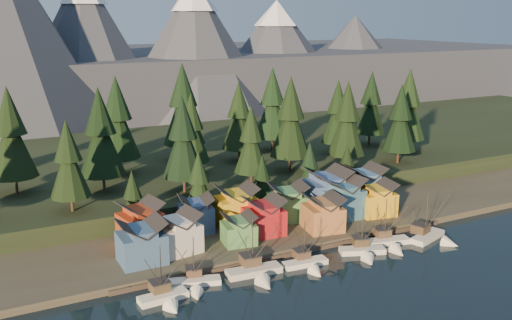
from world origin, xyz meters
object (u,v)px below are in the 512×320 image
house_back_0 (140,221)px  boat_2 (256,265)px  boat_4 (364,246)px  house_front_1 (178,231)px  boat_3 (308,259)px  boat_6 (433,231)px  boat_5 (389,237)px  boat_0 (165,291)px  house_front_0 (141,240)px  house_back_1 (196,213)px  boat_1 (195,278)px

house_back_0 → boat_2: bearing=-66.8°
boat_4 → house_front_1: size_ratio=1.21×
boat_3 → boat_6: (32.71, -1.00, 0.39)m
boat_5 → boat_2: bearing=-167.6°
boat_2 → house_front_1: size_ratio=1.37×
boat_2 → boat_6: 43.94m
boat_2 → house_back_0: boat_2 is taller
boat_0 → house_back_0: 26.07m
boat_3 → boat_6: 32.73m
boat_2 → house_back_0: (-15.93, 23.88, 3.96)m
boat_3 → house_back_0: 37.06m
boat_3 → house_front_0: bearing=158.4°
house_front_1 → house_back_1: size_ratio=1.08×
house_front_0 → house_front_1: size_ratio=0.95×
boat_2 → boat_5: (33.00, 0.08, -0.32)m
boat_0 → boat_5: size_ratio=0.95×
boat_5 → boat_6: boat_6 is taller
house_front_0 → house_front_1: house_front_0 is taller
boat_1 → boat_5: boat_5 is taller
boat_2 → house_back_1: boat_2 is taller
boat_3 → house_back_1: (-13.93, 25.69, 3.94)m
boat_6 → house_back_0: bearing=137.9°
boat_0 → boat_3: (30.32, 0.67, -0.33)m
boat_0 → house_back_1: (16.39, 26.36, 3.60)m
boat_0 → boat_4: 44.25m
boat_2 → boat_0: bearing=-170.1°
boat_3 → house_front_1: 27.48m
boat_6 → house_front_0: bearing=147.2°
boat_1 → house_front_1: size_ratio=1.17×
boat_2 → house_front_1: (-10.50, 15.39, 3.62)m
boat_4 → boat_6: bearing=18.9°
boat_4 → boat_6: size_ratio=0.93×
house_front_1 → house_back_0: house_back_0 is taller
boat_2 → boat_6: (43.89, -2.00, -0.07)m
boat_6 → house_front_1: bearing=143.5°
boat_4 → house_back_0: house_back_0 is taller
house_front_1 → house_back_0: size_ratio=0.96×
house_front_0 → boat_5: bearing=-14.6°
boat_3 → house_back_1: bearing=123.1°
boat_1 → house_back_0: size_ratio=1.12×
boat_5 → house_back_0: bearing=166.3°
boat_3 → house_front_1: house_front_1 is taller
boat_0 → boat_1: boat_0 is taller
boat_6 → house_front_1: (-54.39, 17.39, 3.69)m
boat_5 → house_back_1: 43.57m
boat_2 → house_front_1: 18.98m
boat_5 → house_front_0: (-51.72, 13.62, 4.08)m
boat_4 → house_front_1: (-35.61, 16.68, 3.89)m
boat_5 → house_front_0: bearing=177.5°
boat_6 → house_front_0: (-62.61, 15.70, 3.83)m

